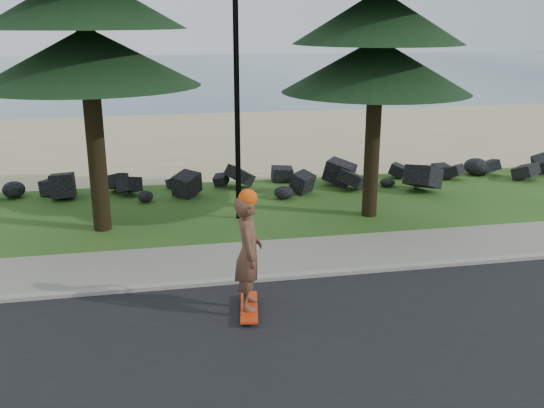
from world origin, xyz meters
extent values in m
plane|color=#224F18|center=(0.00, 0.00, 0.00)|extent=(160.00, 160.00, 0.00)
cube|color=black|center=(0.00, -4.50, 0.01)|extent=(160.00, 7.00, 0.02)
cube|color=#9B978B|center=(0.00, -0.90, 0.05)|extent=(160.00, 0.20, 0.10)
cube|color=gray|center=(0.00, 0.20, 0.04)|extent=(160.00, 2.00, 0.08)
cube|color=tan|center=(0.00, 14.50, 0.01)|extent=(160.00, 15.00, 0.01)
cube|color=#40687B|center=(0.00, 51.00, 0.00)|extent=(160.00, 58.00, 0.01)
cylinder|color=black|center=(0.00, 3.20, 4.00)|extent=(0.14, 0.14, 8.00)
cube|color=red|center=(-0.58, -2.22, 0.12)|extent=(0.49, 1.27, 0.04)
imported|color=brown|center=(-0.58, -2.22, 1.17)|extent=(0.60, 0.82, 2.06)
sphere|color=#F64F0D|center=(-0.58, -2.22, 2.16)|extent=(0.33, 0.33, 0.33)
camera|label=1|loc=(-2.07, -12.01, 5.10)|focal=40.00mm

